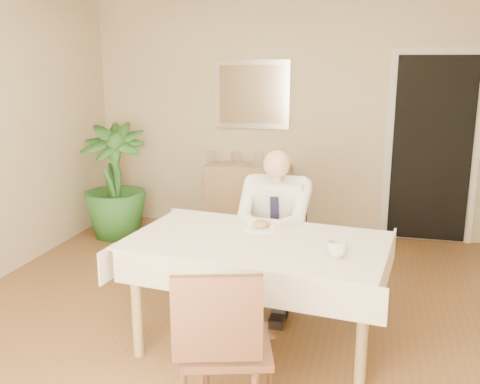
% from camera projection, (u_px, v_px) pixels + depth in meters
% --- Properties ---
extents(room, '(5.00, 5.02, 2.60)m').
position_uv_depth(room, '(227.00, 154.00, 3.62)').
color(room, brown).
rests_on(room, ground).
extents(doorway, '(0.96, 0.07, 2.10)m').
position_uv_depth(doorway, '(432.00, 150.00, 5.64)').
color(doorway, silver).
rests_on(doorway, ground).
extents(mirror, '(0.86, 0.04, 0.76)m').
position_uv_depth(mirror, '(252.00, 94.00, 5.98)').
color(mirror, silver).
rests_on(mirror, room).
extents(dining_table, '(1.82, 1.20, 0.75)m').
position_uv_depth(dining_table, '(257.00, 251.00, 3.59)').
color(dining_table, '#9B7E57').
rests_on(dining_table, ground).
extents(chair_far, '(0.45, 0.45, 0.88)m').
position_uv_depth(chair_far, '(280.00, 236.00, 4.46)').
color(chair_far, '#3E2214').
rests_on(chair_far, ground).
extents(chair_near, '(0.55, 0.56, 0.93)m').
position_uv_depth(chair_near, '(224.00, 342.00, 2.71)').
color(chair_near, '#3E2214').
rests_on(chair_near, ground).
extents(seated_man, '(0.48, 0.72, 1.24)m').
position_uv_depth(seated_man, '(274.00, 223.00, 4.14)').
color(seated_man, white).
rests_on(seated_man, ground).
extents(plate, '(0.26, 0.26, 0.02)m').
position_uv_depth(plate, '(260.00, 227.00, 3.81)').
color(plate, white).
rests_on(plate, dining_table).
extents(food, '(0.14, 0.14, 0.06)m').
position_uv_depth(food, '(260.00, 224.00, 3.80)').
color(food, brown).
rests_on(food, dining_table).
extents(knife, '(0.01, 0.13, 0.01)m').
position_uv_depth(knife, '(264.00, 228.00, 3.74)').
color(knife, silver).
rests_on(knife, dining_table).
extents(fork, '(0.01, 0.13, 0.01)m').
position_uv_depth(fork, '(253.00, 227.00, 3.76)').
color(fork, silver).
rests_on(fork, dining_table).
extents(coffee_mug, '(0.12, 0.12, 0.10)m').
position_uv_depth(coffee_mug, '(337.00, 249.00, 3.25)').
color(coffee_mug, white).
rests_on(coffee_mug, dining_table).
extents(sideboard, '(0.99, 0.40, 0.77)m').
position_uv_depth(sideboard, '(248.00, 198.00, 6.12)').
color(sideboard, '#9B7E57').
rests_on(sideboard, ground).
extents(photo_frame_left, '(0.10, 0.02, 0.14)m').
position_uv_depth(photo_frame_left, '(211.00, 157.00, 6.14)').
color(photo_frame_left, silver).
rests_on(photo_frame_left, sideboard).
extents(photo_frame_center, '(0.10, 0.02, 0.14)m').
position_uv_depth(photo_frame_center, '(236.00, 158.00, 6.06)').
color(photo_frame_center, silver).
rests_on(photo_frame_center, sideboard).
extents(photo_frame_right, '(0.10, 0.02, 0.14)m').
position_uv_depth(photo_frame_right, '(258.00, 159.00, 6.02)').
color(photo_frame_right, silver).
rests_on(photo_frame_right, sideboard).
extents(potted_palm, '(0.87, 0.87, 1.25)m').
position_uv_depth(potted_palm, '(114.00, 181.00, 5.88)').
color(potted_palm, '#22531D').
rests_on(potted_palm, ground).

